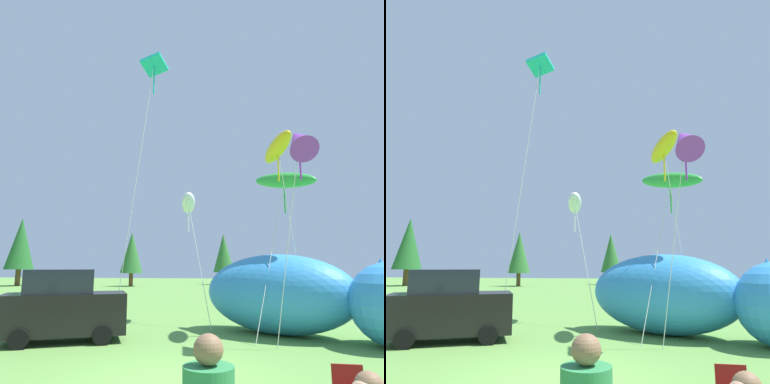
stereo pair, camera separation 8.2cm
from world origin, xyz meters
The scene contains 11 objects.
ground_plane centered at (0.00, 0.00, 0.00)m, with size 120.00×120.00×0.00m, color #609342.
parked_car centered at (-4.20, 3.57, 1.09)m, with size 4.14×2.94×2.27m.
inflatable_cat centered at (3.56, 5.41, 1.29)m, with size 7.63×5.64×2.79m.
kite_purple_delta centered at (3.47, 3.57, 6.35)m, with size 1.57×1.72×7.15m.
kite_yellow_hero centered at (3.00, 5.59, 6.76)m, with size 1.54×2.42×7.35m.
kite_teal_diamond centered at (-1.91, 5.65, 10.36)m, with size 1.77×1.04×10.94m.
kite_white_ghost centered at (-0.78, 8.13, 5.13)m, with size 1.64×2.80×5.74m.
kite_green_fish centered at (3.26, 6.31, 5.65)m, with size 2.69×3.84×6.28m.
horizon_tree_east centered at (-0.72, 39.52, 3.85)m, with size 2.62×2.62×6.26m.
horizon_tree_west centered at (-24.45, 33.35, 4.86)m, with size 3.31×3.31×7.91m.
horizon_tree_mid centered at (-11.13, 34.33, 3.80)m, with size 2.59×2.59×6.19m.
Camera 2 is at (1.63, -8.32, 2.42)m, focal length 35.00 mm.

